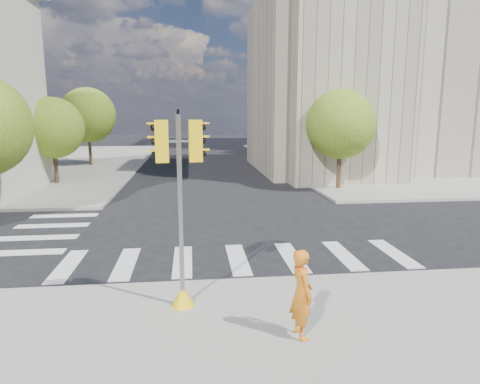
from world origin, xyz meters
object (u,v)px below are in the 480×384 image
lamp_near (328,115)px  traffic_signal (181,226)px  photographer (302,294)px  lamp_far (285,114)px

lamp_near → traffic_signal: size_ratio=1.73×
photographer → lamp_far: bearing=-19.9°
photographer → traffic_signal: bearing=46.9°
traffic_signal → lamp_near: bearing=58.2°
photographer → lamp_near: bearing=-27.2°
lamp_far → photographer: bearing=-101.8°
lamp_near → photographer: (-7.36, -21.30, -3.48)m
lamp_near → photographer: size_ratio=4.29×
lamp_near → lamp_far: size_ratio=1.00×
lamp_far → traffic_signal: (-9.83, -33.57, -2.44)m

